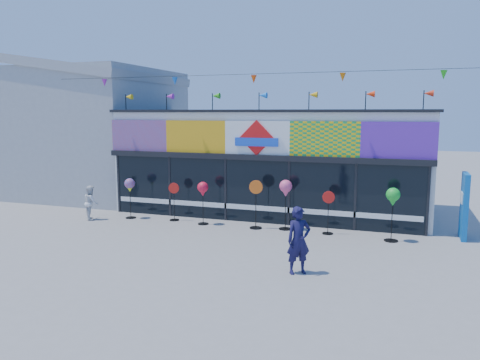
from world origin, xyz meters
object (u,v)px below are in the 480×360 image
at_px(blue_sign, 464,206).
at_px(spinner_0, 130,186).
at_px(spinner_6, 393,199).
at_px(adult_man, 299,240).
at_px(spinner_5, 328,211).
at_px(child, 91,202).
at_px(spinner_3, 256,203).
at_px(spinner_4, 286,190).
at_px(spinner_2, 203,190).
at_px(spinner_1, 174,201).

distance_m(blue_sign, spinner_0, 11.66).
xyz_separation_m(spinner_6, adult_man, (-2.15, -3.84, -0.51)).
xyz_separation_m(blue_sign, spinner_5, (-4.16, -0.86, -0.30)).
relative_size(spinner_0, child, 1.19).
relative_size(spinner_3, child, 1.32).
distance_m(spinner_3, child, 6.32).
height_order(blue_sign, adult_man, blue_sign).
distance_m(blue_sign, spinner_5, 4.26).
relative_size(spinner_0, spinner_5, 1.06).
relative_size(spinner_4, spinner_6, 1.02).
bearing_deg(spinner_0, spinner_4, 2.09).
distance_m(blue_sign, child, 13.03).
height_order(spinner_2, spinner_3, spinner_3).
height_order(spinner_1, child, spinner_1).
relative_size(spinner_1, spinner_3, 0.84).
bearing_deg(spinner_3, child, -173.97).
height_order(spinner_6, child, spinner_6).
bearing_deg(blue_sign, spinner_2, -172.69).
bearing_deg(child, spinner_6, -127.79).
bearing_deg(spinner_3, spinner_0, -179.72).
bearing_deg(spinner_4, adult_man, -72.47).
xyz_separation_m(spinner_2, spinner_6, (6.46, -0.15, 0.12)).
relative_size(blue_sign, spinner_5, 1.46).
distance_m(spinner_1, spinner_2, 1.36).
height_order(spinner_0, spinner_2, spinner_2).
bearing_deg(spinner_5, spinner_4, 174.39).
distance_m(adult_man, child, 9.26).
bearing_deg(spinner_2, spinner_1, 170.60).
distance_m(spinner_2, spinner_6, 6.47).
xyz_separation_m(spinner_0, spinner_2, (3.01, -0.01, 0.01)).
bearing_deg(blue_sign, spinner_4, -171.74).
bearing_deg(spinner_3, spinner_2, -178.94).
bearing_deg(adult_man, blue_sign, 14.13).
xyz_separation_m(spinner_1, spinner_3, (3.23, -0.17, 0.14)).
bearing_deg(adult_man, spinner_6, 25.96).
xyz_separation_m(spinner_3, spinner_4, (1.00, 0.19, 0.49)).
bearing_deg(child, spinner_5, -125.65).
height_order(blue_sign, spinner_6, blue_sign).
height_order(spinner_1, spinner_5, spinner_5).
xyz_separation_m(spinner_5, adult_man, (-0.14, -4.08, 0.09)).
height_order(blue_sign, spinner_5, blue_sign).
relative_size(spinner_1, child, 1.10).
bearing_deg(spinner_6, child, -177.48).
relative_size(spinner_1, spinner_6, 0.84).
relative_size(spinner_5, adult_man, 0.85).
bearing_deg(spinner_6, spinner_4, 173.70).
height_order(spinner_3, spinner_6, spinner_6).
xyz_separation_m(spinner_3, spinner_6, (4.49, -0.19, 0.46)).
distance_m(blue_sign, spinner_4, 5.70).
relative_size(blue_sign, spinner_0, 1.38).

